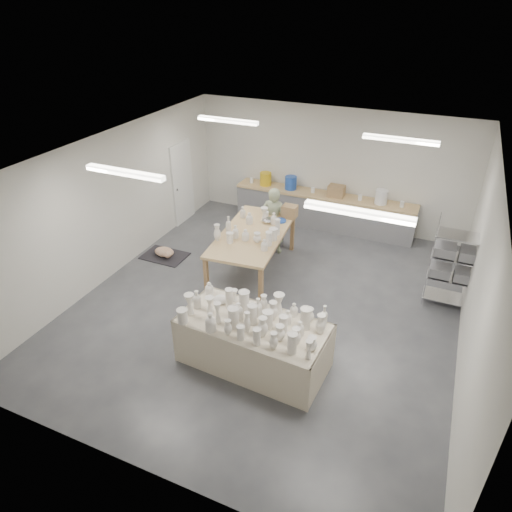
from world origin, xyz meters
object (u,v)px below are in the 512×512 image
at_px(work_table, 256,232).
at_px(potter, 274,220).
at_px(drying_table, 254,341).
at_px(red_stool, 277,235).

height_order(work_table, potter, potter).
xyz_separation_m(drying_table, potter, (-1.11, 3.62, 0.32)).
relative_size(work_table, potter, 1.66).
height_order(drying_table, red_stool, drying_table).
height_order(potter, red_stool, potter).
xyz_separation_m(work_table, potter, (0.03, 0.95, -0.15)).
bearing_deg(potter, red_stool, -94.69).
bearing_deg(drying_table, potter, 110.69).
distance_m(work_table, red_stool, 1.38).
distance_m(drying_table, potter, 3.80).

